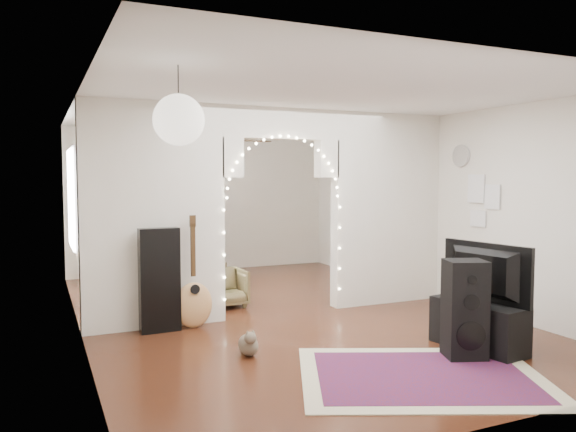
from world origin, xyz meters
name	(u,v)px	position (x,y,z in m)	size (l,w,h in m)	color
floor	(281,313)	(0.00, 0.00, 0.00)	(7.50, 7.50, 0.00)	black
ceiling	(280,108)	(0.00, 0.00, 2.70)	(5.00, 7.50, 0.02)	white
wall_back	(203,201)	(0.00, 3.75, 1.35)	(5.00, 0.02, 2.70)	silver
wall_front	(492,242)	(0.00, -3.75, 1.35)	(5.00, 0.02, 2.70)	silver
wall_left	(78,217)	(-2.50, 0.00, 1.35)	(0.02, 7.50, 2.70)	silver
wall_right	(434,208)	(2.50, 0.00, 1.35)	(0.02, 7.50, 2.70)	silver
divider_wall	(281,206)	(0.00, 0.00, 1.42)	(5.00, 0.20, 2.70)	silver
fairy_lights	(285,197)	(0.00, -0.13, 1.55)	(1.64, 0.04, 1.60)	#FFEABF
window	(72,199)	(-2.47, 1.80, 1.50)	(0.04, 1.20, 1.40)	white
wall_clock	(461,156)	(2.48, -0.60, 2.10)	(0.31, 0.31, 0.03)	white
picture_frames	(481,200)	(2.48, -1.00, 1.50)	(0.02, 0.50, 0.70)	white
paper_lantern	(179,120)	(-1.90, -2.40, 2.25)	(0.40, 0.40, 0.40)	white
ceiling_fan	(232,140)	(0.00, 2.00, 2.40)	(1.10, 1.10, 0.30)	#C68842
area_rug	(422,376)	(0.22, -2.72, 0.01)	(2.18, 1.65, 0.02)	maroon
guitar_case	(160,280)	(-1.64, -0.25, 0.61)	(0.46, 0.15, 1.22)	black
acoustic_guitar	(193,287)	(-1.24, -0.25, 0.50)	(0.47, 0.20, 1.15)	tan
tabby_cat	(248,344)	(-1.01, -1.51, 0.12)	(0.24, 0.45, 0.30)	brown
floor_speaker	(465,310)	(0.93, -2.46, 0.49)	(0.47, 0.44, 0.99)	black
media_console	(478,326)	(1.27, -2.29, 0.25)	(0.40, 1.00, 0.50)	black
tv	(480,273)	(1.27, -2.29, 0.81)	(1.07, 0.14, 0.62)	black
bookcase	(168,240)	(-0.87, 2.86, 0.72)	(1.40, 0.35, 1.44)	beige
dining_table	(161,240)	(-0.93, 3.22, 0.68)	(1.26, 0.89, 0.76)	brown
flower_vase	(161,231)	(-0.93, 3.22, 0.85)	(0.18, 0.18, 0.19)	silver
dining_chair_left	(204,276)	(-0.56, 1.72, 0.25)	(0.54, 0.55, 0.50)	brown
dining_chair_right	(224,288)	(-0.57, 0.66, 0.26)	(0.56, 0.58, 0.53)	brown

